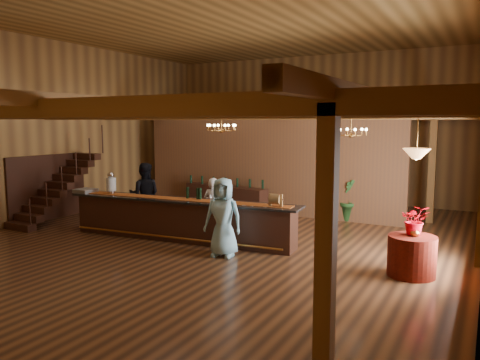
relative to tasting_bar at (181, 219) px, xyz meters
The scene contains 27 objects.
floor 1.26m from the tasting_bar, 41.23° to the left, with size 14.00×14.00×0.00m, color brown.
ceiling 5.10m from the tasting_bar, 41.23° to the left, with size 14.00×14.00×0.00m, color #AD7E3B.
wall_back 8.11m from the tasting_bar, 83.67° to the left, with size 12.00×0.10×5.50m, color #A57639.
wall_left 5.65m from the tasting_bar, behind, with size 0.10×14.00×5.50m, color #A57639.
beam_grid 3.11m from the tasting_bar, 55.70° to the left, with size 11.90×13.90×0.39m.
support_posts 1.39m from the tasting_bar, 16.43° to the left, with size 9.20×10.20×3.20m.
partition_wall 4.39m from the tasting_bar, 85.16° to the left, with size 9.00×0.18×3.10m, color brown.
staircase 4.61m from the tasting_bar, behind, with size 1.00×2.80×2.00m.
backroom_boxes 6.28m from the tasting_bar, 84.82° to the left, with size 4.10×0.60×1.10m.
tasting_bar is the anchor object (origin of this frame).
beverage_dispenser 2.34m from the tasting_bar, behind, with size 0.26×0.26×0.60m.
glass_rack_tray 3.06m from the tasting_bar, behind, with size 0.50×0.50×0.10m, color gray.
raffle_drum 2.66m from the tasting_bar, ahead, with size 0.34×0.24×0.30m.
bar_bottle_0 0.69m from the tasting_bar, 45.55° to the left, with size 0.07×0.07×0.30m, color black.
bar_bottle_1 0.81m from the tasting_bar, 20.73° to the left, with size 0.07×0.07×0.30m, color black.
bar_bottle_2 0.85m from the tasting_bar, 18.68° to the left, with size 0.07×0.07×0.30m, color black.
backbar_shelf 3.86m from the tasting_bar, 102.96° to the left, with size 3.15×0.49×0.89m, color #351A11.
round_table 5.64m from the tasting_bar, ahead, with size 0.92×0.92×0.80m, color maroon.
chandelier_left 2.78m from the tasting_bar, 77.43° to the left, with size 0.80×0.80×0.50m.
chandelier_right 4.84m from the tasting_bar, 29.34° to the left, with size 0.80×0.80×0.60m.
pendant_lamp 5.94m from the tasting_bar, ahead, with size 0.52×0.52×0.90m.
bartender 0.96m from the tasting_bar, 57.58° to the left, with size 0.56×0.37×1.55m, color white.
staff_second 2.02m from the tasting_bar, 156.69° to the left, with size 0.90×0.70×1.84m, color black.
guest 1.88m from the tasting_bar, 23.52° to the right, with size 0.87×0.56×1.78m, color #9AD9EC.
floor_plant 5.41m from the tasting_bar, 53.57° to the left, with size 0.71×0.58×1.30m, color #265320.
table_flowers 5.68m from the tasting_bar, ahead, with size 0.54×0.47×0.60m, color red.
table_vase 5.69m from the tasting_bar, ahead, with size 0.14×0.14×0.28m, color #B67731.
Camera 1 is at (6.04, -10.32, 3.00)m, focal length 35.00 mm.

